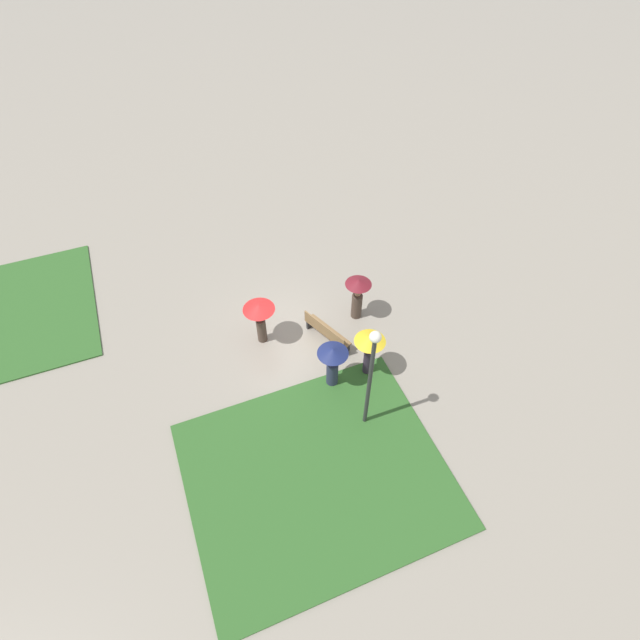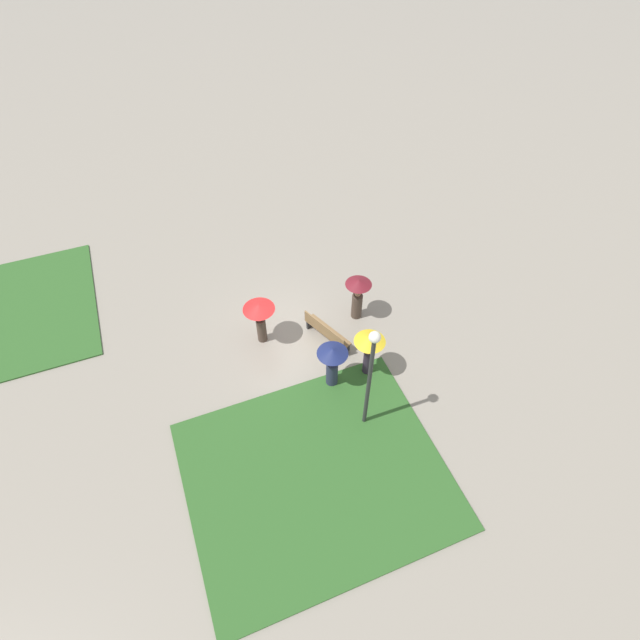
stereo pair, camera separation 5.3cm
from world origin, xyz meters
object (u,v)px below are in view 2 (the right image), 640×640
(lamp_post, at_px, (371,369))
(crowd_person_navy, at_px, (332,361))
(crowd_person_maroon, at_px, (358,294))
(park_bench, at_px, (326,332))
(crowd_person_red, at_px, (260,315))
(crowd_person_yellow, at_px, (369,346))

(lamp_post, relative_size, crowd_person_navy, 2.40)
(crowd_person_navy, bearing_deg, lamp_post, 174.58)
(crowd_person_maroon, bearing_deg, park_bench, 149.86)
(park_bench, relative_size, crowd_person_navy, 1.08)
(crowd_person_red, bearing_deg, crowd_person_maroon, -170.96)
(park_bench, relative_size, crowd_person_maroon, 1.07)
(lamp_post, distance_m, crowd_person_navy, 2.37)
(lamp_post, relative_size, crowd_person_maroon, 2.37)
(crowd_person_yellow, bearing_deg, park_bench, 146.83)
(lamp_post, relative_size, crowd_person_red, 2.40)
(park_bench, distance_m, crowd_person_yellow, 2.12)
(lamp_post, bearing_deg, crowd_person_maroon, -21.06)
(crowd_person_maroon, bearing_deg, lamp_post, -166.55)
(park_bench, distance_m, crowd_person_red, 2.41)
(park_bench, bearing_deg, lamp_post, 155.22)
(park_bench, bearing_deg, crowd_person_maroon, -87.41)
(crowd_person_navy, relative_size, crowd_person_maroon, 0.99)
(lamp_post, xyz_separation_m, crowd_person_red, (4.35, 1.96, -1.46))
(crowd_person_red, relative_size, crowd_person_maroon, 0.99)
(park_bench, relative_size, crowd_person_yellow, 1.05)
(crowd_person_navy, bearing_deg, crowd_person_red, 12.92)
(park_bench, relative_size, lamp_post, 0.45)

